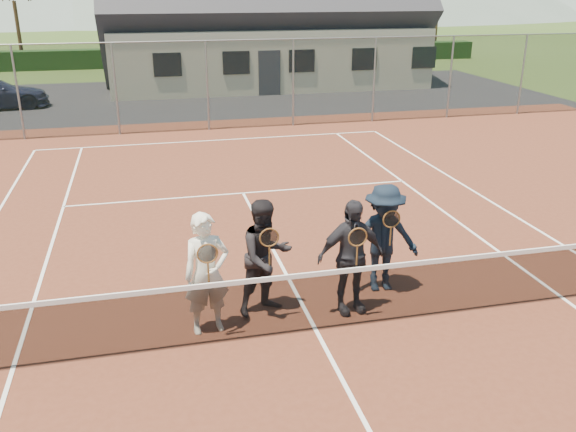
% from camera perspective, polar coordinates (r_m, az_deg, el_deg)
% --- Properties ---
extents(ground, '(220.00, 220.00, 0.00)m').
position_cam_1_polar(ground, '(27.87, -8.92, 10.81)').
color(ground, '#314819').
rests_on(ground, ground).
extents(court_surface, '(30.00, 30.00, 0.02)m').
position_cam_1_polar(court_surface, '(9.02, 2.61, -10.69)').
color(court_surface, '#562819').
rests_on(court_surface, ground).
extents(tarmac_carpark, '(40.00, 12.00, 0.01)m').
position_cam_1_polar(tarmac_carpark, '(27.84, -17.27, 10.14)').
color(tarmac_carpark, black).
rests_on(tarmac_carpark, ground).
extents(hedge_row, '(40.00, 1.20, 1.10)m').
position_cam_1_polar(hedge_row, '(39.66, -10.55, 14.44)').
color(hedge_row, black).
rests_on(hedge_row, ground).
extents(court_markings, '(11.03, 23.83, 0.01)m').
position_cam_1_polar(court_markings, '(9.01, 2.61, -10.61)').
color(court_markings, white).
rests_on(court_markings, court_surface).
extents(tennis_net, '(11.68, 0.08, 1.10)m').
position_cam_1_polar(tennis_net, '(8.76, 2.67, -7.73)').
color(tennis_net, slate).
rests_on(tennis_net, ground).
extents(perimeter_fence, '(30.07, 0.07, 3.02)m').
position_cam_1_polar(perimeter_fence, '(21.23, -7.56, 11.98)').
color(perimeter_fence, slate).
rests_on(perimeter_fence, ground).
extents(clubhouse, '(15.60, 8.20, 7.70)m').
position_cam_1_polar(clubhouse, '(31.99, -2.44, 19.48)').
color(clubhouse, beige).
rests_on(clubhouse, ground).
extents(player_a, '(0.72, 0.55, 1.80)m').
position_cam_1_polar(player_a, '(8.67, -7.62, -5.38)').
color(player_a, white).
rests_on(player_a, court_surface).
extents(player_b, '(1.06, 0.95, 1.80)m').
position_cam_1_polar(player_b, '(9.10, -2.08, -3.88)').
color(player_b, black).
rests_on(player_b, court_surface).
extents(player_c, '(1.09, 0.55, 1.80)m').
position_cam_1_polar(player_c, '(9.15, 5.87, -3.82)').
color(player_c, '#27262C').
rests_on(player_c, court_surface).
extents(player_d, '(1.21, 0.75, 1.80)m').
position_cam_1_polar(player_d, '(9.88, 8.92, -2.07)').
color(player_d, black).
rests_on(player_d, court_surface).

